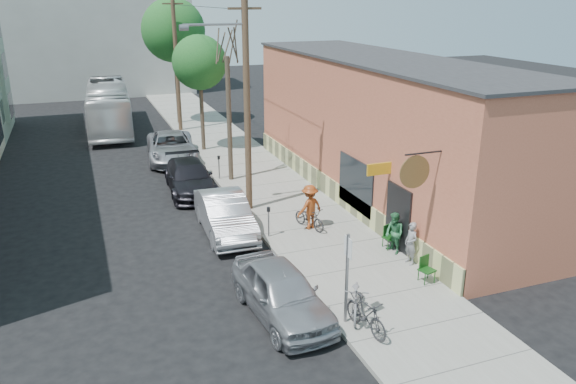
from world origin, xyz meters
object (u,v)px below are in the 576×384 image
object	(u,v)px
parking_meter_far	(219,163)
bus	(109,107)
sign_post	(347,270)
tree_bare	(229,120)
parking_meter_near	(269,217)
utility_pole_near	(245,92)
tree_leafy_mid	(199,63)
tree_leafy_far	(173,30)
patron_green	(394,233)
car_2	(190,178)
patron_grey	(411,243)
cyclist	(310,207)
parked_bike_a	(366,315)
parked_bike_b	(356,298)
car_0	(282,292)
patio_chair_b	(427,270)
car_3	(171,147)
car_1	(225,215)
patio_chair_a	(390,237)

from	to	relation	value
parking_meter_far	bus	xyz separation A→B (m)	(-4.46, 14.75, 0.68)
sign_post	parking_meter_far	world-z (taller)	sign_post
tree_bare	parking_meter_near	bearing A→B (deg)	-94.07
parking_meter_near	tree_bare	size ratio (longest dim) A/B	0.20
utility_pole_near	tree_leafy_mid	distance (m)	10.96
tree_leafy_far	patron_green	world-z (taller)	tree_leafy_far
patron_green	car_2	world-z (taller)	patron_green
patron_grey	cyclist	distance (m)	4.76
parked_bike_a	parked_bike_b	size ratio (longest dim) A/B	0.90
patron_green	car_0	distance (m)	5.84
parked_bike_b	patio_chair_b	bearing A→B (deg)	45.49
patron_green	parked_bike_b	bearing A→B (deg)	-52.83
parked_bike_b	car_2	distance (m)	13.47
parking_meter_far	bus	size ratio (longest dim) A/B	0.10
patron_grey	parked_bike_b	bearing A→B (deg)	-58.03
tree_bare	tree_leafy_mid	world-z (taller)	tree_leafy_mid
tree_leafy_far	patron_grey	distance (m)	27.70
tree_leafy_far	utility_pole_near	bearing A→B (deg)	-91.21
car_2	tree_leafy_far	bearing A→B (deg)	84.74
car_2	car_3	bearing A→B (deg)	91.86
parking_meter_near	parked_bike_a	bearing A→B (deg)	-86.83
cyclist	parked_bike_a	world-z (taller)	cyclist
sign_post	patron_grey	size ratio (longest dim) A/B	1.78
utility_pole_near	car_2	distance (m)	6.16
patron_grey	car_1	xyz separation A→B (m)	(-5.40, 5.31, -0.12)
tree_leafy_far	parked_bike_b	bearing A→B (deg)	-89.93
utility_pole_near	cyclist	world-z (taller)	utility_pole_near
patio_chair_a	patron_green	world-z (taller)	patron_green
car_0	sign_post	bearing A→B (deg)	-42.42
tree_leafy_mid	patron_grey	bearing A→B (deg)	-79.49
parking_meter_far	car_3	xyz separation A→B (m)	(-1.66, 4.86, -0.17)
patio_chair_b	parked_bike_b	size ratio (longest dim) A/B	0.44
patio_chair_a	car_3	distance (m)	16.54
parked_bike_b	car_0	distance (m)	2.24
patio_chair_b	car_0	world-z (taller)	car_0
sign_post	cyclist	xyz separation A→B (m)	(1.75, 6.89, -0.75)
sign_post	parking_meter_near	world-z (taller)	sign_post
sign_post	cyclist	world-z (taller)	sign_post
sign_post	patio_chair_b	bearing A→B (deg)	18.90
sign_post	car_3	xyz separation A→B (m)	(-1.76, 19.59, -1.02)
car_1	parking_meter_far	bearing A→B (deg)	79.95
parked_bike_a	car_0	world-z (taller)	car_0
utility_pole_near	parked_bike_a	bearing A→B (deg)	-88.57
tree_bare	parked_bike_b	world-z (taller)	tree_bare
tree_leafy_mid	tree_bare	bearing A→B (deg)	-90.00
parked_bike_b	parked_bike_a	bearing A→B (deg)	-72.53
patio_chair_a	patron_grey	distance (m)	1.45
patio_chair_a	bus	size ratio (longest dim) A/B	0.07
sign_post	car_3	distance (m)	19.69
patio_chair_b	parked_bike_b	distance (m)	3.28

